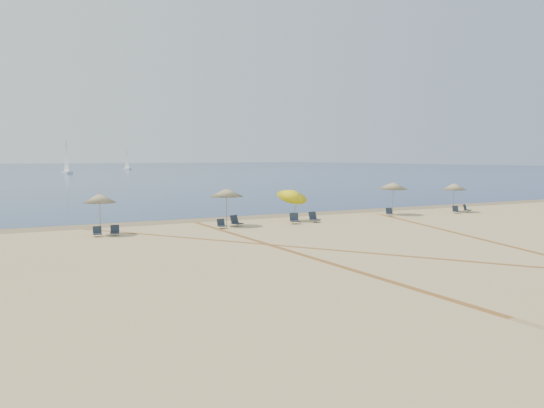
% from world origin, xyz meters
% --- Properties ---
extents(ground, '(160.00, 160.00, 0.00)m').
position_xyz_m(ground, '(0.00, 0.00, 0.00)').
color(ground, tan).
rests_on(ground, ground).
extents(ocean, '(500.00, 500.00, 0.00)m').
position_xyz_m(ocean, '(0.00, 225.00, 0.01)').
color(ocean, '#0C2151').
rests_on(ocean, ground).
extents(wet_sand, '(500.00, 500.00, 0.00)m').
position_xyz_m(wet_sand, '(0.00, 24.00, 0.00)').
color(wet_sand, olive).
rests_on(wet_sand, ground).
extents(umbrella_1, '(1.89, 1.89, 2.52)m').
position_xyz_m(umbrella_1, '(-11.87, 19.25, 2.18)').
color(umbrella_1, gray).
rests_on(umbrella_1, ground).
extents(umbrella_2, '(2.23, 2.23, 2.58)m').
position_xyz_m(umbrella_2, '(-3.63, 19.62, 2.24)').
color(umbrella_2, gray).
rests_on(umbrella_2, ground).
extents(umbrella_3, '(2.18, 2.22, 2.68)m').
position_xyz_m(umbrella_3, '(1.74, 20.10, 1.97)').
color(umbrella_3, gray).
rests_on(umbrella_3, ground).
extents(umbrella_4, '(2.32, 2.33, 2.66)m').
position_xyz_m(umbrella_4, '(10.94, 20.11, 2.32)').
color(umbrella_4, gray).
rests_on(umbrella_4, ground).
extents(umbrella_5, '(2.05, 2.05, 2.46)m').
position_xyz_m(umbrella_5, '(16.96, 19.47, 2.12)').
color(umbrella_5, gray).
rests_on(umbrella_5, ground).
extents(chair_2, '(0.56, 0.63, 0.59)m').
position_xyz_m(chair_2, '(-12.16, 18.68, 0.26)').
color(chair_2, black).
rests_on(chair_2, ground).
extents(chair_3, '(0.64, 0.70, 0.61)m').
position_xyz_m(chair_3, '(-11.17, 18.65, 0.27)').
color(chair_3, black).
rests_on(chair_3, ground).
extents(chair_4, '(0.52, 0.60, 0.61)m').
position_xyz_m(chair_4, '(-4.40, 18.69, 0.27)').
color(chair_4, black).
rests_on(chair_4, ground).
extents(chair_5, '(0.79, 0.86, 0.73)m').
position_xyz_m(chair_5, '(-3.12, 19.28, 0.32)').
color(chair_5, black).
rests_on(chair_5, ground).
extents(chair_6, '(0.80, 0.87, 0.74)m').
position_xyz_m(chair_6, '(1.02, 18.63, 0.33)').
color(chair_6, black).
rests_on(chair_6, ground).
extents(chair_7, '(0.65, 0.74, 0.73)m').
position_xyz_m(chair_7, '(2.66, 18.74, 0.32)').
color(chair_7, black).
rests_on(chair_7, ground).
extents(chair_8, '(0.68, 0.73, 0.61)m').
position_xyz_m(chair_8, '(10.19, 19.56, 0.27)').
color(chair_8, black).
rests_on(chair_8, ground).
extents(chair_9, '(0.67, 0.72, 0.61)m').
position_xyz_m(chair_9, '(16.28, 18.55, 0.27)').
color(chair_9, black).
rests_on(chair_9, ground).
extents(chair_10, '(0.72, 0.77, 0.63)m').
position_xyz_m(chair_10, '(17.84, 18.89, 0.28)').
color(chair_10, black).
rests_on(chair_10, ground).
extents(sailboat_0, '(2.32, 6.23, 9.07)m').
position_xyz_m(sailboat_0, '(5.72, 150.60, 2.74)').
color(sailboat_0, white).
rests_on(sailboat_0, ocean).
extents(sailboat_2, '(2.14, 4.79, 6.92)m').
position_xyz_m(sailboat_2, '(33.49, 194.46, 2.09)').
color(sailboat_2, white).
rests_on(sailboat_2, ocean).
extents(tire_tracks, '(48.59, 41.20, 0.00)m').
position_xyz_m(tire_tracks, '(-1.08, 9.56, 0.00)').
color(tire_tracks, tan).
rests_on(tire_tracks, ground).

